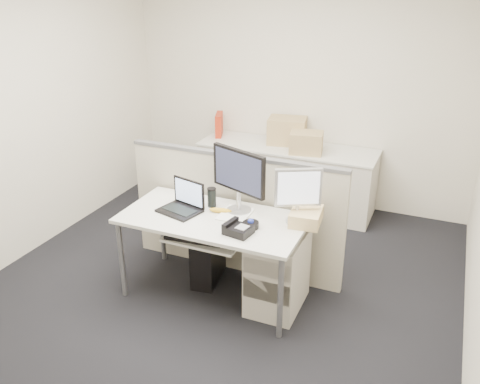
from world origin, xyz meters
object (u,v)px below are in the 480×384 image
at_px(desk_phone, 238,230).
at_px(desk, 213,224).
at_px(monitor_main, 239,181).
at_px(laptop, 179,198).

bearing_deg(desk_phone, desk, 159.16).
height_order(monitor_main, desk_phone, monitor_main).
height_order(desk, desk_phone, desk_phone).
height_order(laptop, desk_phone, laptop).
height_order(monitor_main, laptop, monitor_main).
relative_size(monitor_main, desk_phone, 2.71).
bearing_deg(desk, monitor_main, 50.19).
relative_size(desk, desk_phone, 7.51).
distance_m(monitor_main, desk_phone, 0.46).
distance_m(desk, desk_phone, 0.36).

